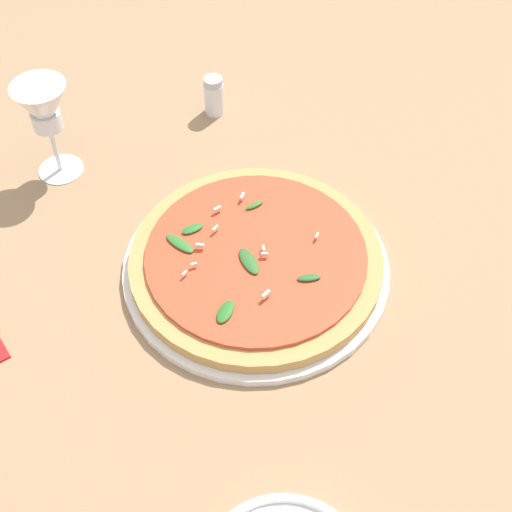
% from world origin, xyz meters
% --- Properties ---
extents(ground_plane, '(6.00, 6.00, 0.00)m').
position_xyz_m(ground_plane, '(0.00, 0.00, 0.00)').
color(ground_plane, '#9E7A56').
extents(pizza_arugula_main, '(0.36, 0.36, 0.05)m').
position_xyz_m(pizza_arugula_main, '(0.03, 0.01, 0.02)').
color(pizza_arugula_main, white).
rests_on(pizza_arugula_main, ground_plane).
extents(wine_glass, '(0.08, 0.08, 0.16)m').
position_xyz_m(wine_glass, '(0.38, 0.10, 0.11)').
color(wine_glass, white).
rests_on(wine_glass, ground_plane).
extents(shaker_pepper, '(0.03, 0.03, 0.07)m').
position_xyz_m(shaker_pepper, '(0.33, -0.16, 0.03)').
color(shaker_pepper, silver).
rests_on(shaker_pepper, ground_plane).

